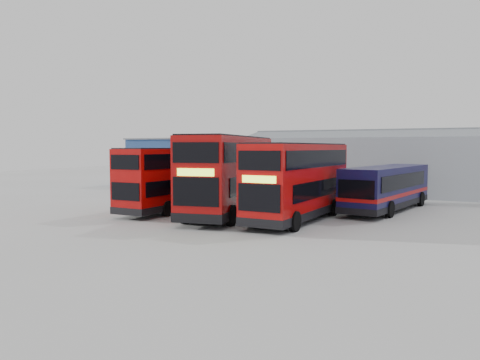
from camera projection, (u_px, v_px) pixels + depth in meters
ground_plane at (241, 216)px, 28.50m from camera, size 120.00×120.00×0.00m
office_block at (194, 162)px, 50.50m from camera, size 12.30×8.32×5.12m
maintenance_shed at (411, 164)px, 43.01m from camera, size 30.50×12.00×5.89m
double_decker_left at (176, 179)px, 30.76m from camera, size 2.88×9.89×4.13m
double_decker_centre at (230, 176)px, 28.73m from camera, size 4.51×11.73×4.85m
double_decker_right at (299, 182)px, 26.66m from camera, size 3.19×10.54×4.40m
single_decker_blue at (387, 189)px, 30.71m from camera, size 4.41×11.00×2.92m
panel_van at (151, 175)px, 48.14m from camera, size 4.01×5.74×2.35m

